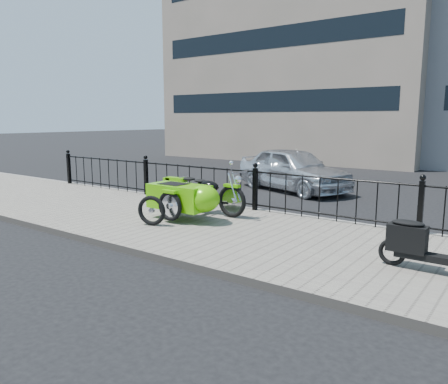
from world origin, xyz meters
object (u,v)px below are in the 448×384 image
Objects in this scene: motorcycle_sidecar at (190,196)px; scooter at (425,244)px; spare_tire at (152,211)px; sedan_car at (293,169)px.

scooter is (4.61, -0.53, -0.10)m from motorcycle_sidecar.
motorcycle_sidecar is 3.86× the size of spare_tire.
scooter reaches higher than spare_tire.
spare_tire is 6.00m from sedan_car.
sedan_car reaches higher than spare_tire.
motorcycle_sidecar is 0.59× the size of sedan_car.
motorcycle_sidecar reaches higher than scooter.
scooter is at bearing 4.17° from spare_tire.
motorcycle_sidecar is 4.64m from scooter.
spare_tire is at bearing -159.03° from sedan_car.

